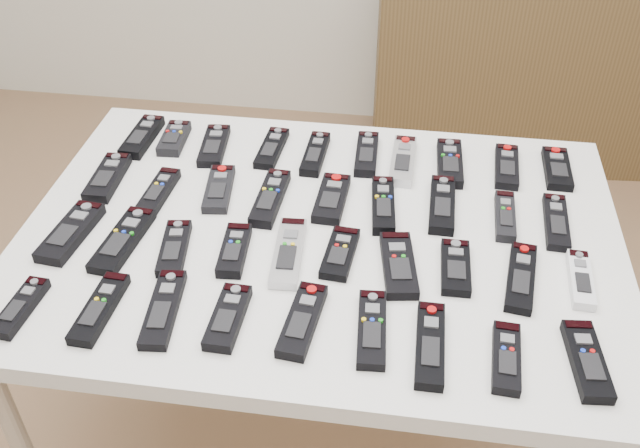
# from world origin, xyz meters

# --- Properties ---
(table) EXTENTS (1.25, 0.88, 0.78)m
(table) POSITION_xyz_m (-0.06, 0.14, 0.72)
(table) COLOR white
(table) RESTS_ON ground
(sideboard) EXTENTS (1.63, 0.51, 0.80)m
(sideboard) POSITION_xyz_m (0.75, 1.78, 0.40)
(sideboard) COLOR #4B371E
(sideboard) RESTS_ON ground
(remote_0) EXTENTS (0.06, 0.18, 0.02)m
(remote_0) POSITION_xyz_m (-0.55, 0.43, 0.79)
(remote_0) COLOR black
(remote_0) RESTS_ON table
(remote_1) EXTENTS (0.06, 0.14, 0.02)m
(remote_1) POSITION_xyz_m (-0.47, 0.44, 0.79)
(remote_1) COLOR black
(remote_1) RESTS_ON table
(remote_2) EXTENTS (0.07, 0.17, 0.02)m
(remote_2) POSITION_xyz_m (-0.36, 0.42, 0.79)
(remote_2) COLOR black
(remote_2) RESTS_ON table
(remote_3) EXTENTS (0.06, 0.17, 0.02)m
(remote_3) POSITION_xyz_m (-0.22, 0.43, 0.79)
(remote_3) COLOR black
(remote_3) RESTS_ON table
(remote_4) EXTENTS (0.05, 0.17, 0.02)m
(remote_4) POSITION_xyz_m (-0.11, 0.42, 0.79)
(remote_4) COLOR black
(remote_4) RESTS_ON table
(remote_5) EXTENTS (0.06, 0.17, 0.02)m
(remote_5) POSITION_xyz_m (0.01, 0.44, 0.79)
(remote_5) COLOR black
(remote_5) RESTS_ON table
(remote_6) EXTENTS (0.06, 0.19, 0.02)m
(remote_6) POSITION_xyz_m (0.10, 0.42, 0.79)
(remote_6) COLOR #B7B7BC
(remote_6) RESTS_ON table
(remote_7) EXTENTS (0.06, 0.18, 0.02)m
(remote_7) POSITION_xyz_m (0.21, 0.42, 0.79)
(remote_7) COLOR black
(remote_7) RESTS_ON table
(remote_8) EXTENTS (0.06, 0.17, 0.02)m
(remote_8) POSITION_xyz_m (0.34, 0.43, 0.79)
(remote_8) COLOR black
(remote_8) RESTS_ON table
(remote_9) EXTENTS (0.06, 0.16, 0.02)m
(remote_9) POSITION_xyz_m (0.46, 0.44, 0.79)
(remote_9) COLOR black
(remote_9) RESTS_ON table
(remote_10) EXTENTS (0.06, 0.17, 0.02)m
(remote_10) POSITION_xyz_m (-0.57, 0.25, 0.79)
(remote_10) COLOR black
(remote_10) RESTS_ON table
(remote_11) EXTENTS (0.05, 0.16, 0.02)m
(remote_11) POSITION_xyz_m (-0.43, 0.22, 0.79)
(remote_11) COLOR black
(remote_11) RESTS_ON table
(remote_12) EXTENTS (0.07, 0.17, 0.02)m
(remote_12) POSITION_xyz_m (-0.30, 0.25, 0.79)
(remote_12) COLOR black
(remote_12) RESTS_ON table
(remote_13) EXTENTS (0.06, 0.19, 0.02)m
(remote_13) POSITION_xyz_m (-0.18, 0.23, 0.79)
(remote_13) COLOR black
(remote_13) RESTS_ON table
(remote_14) EXTENTS (0.07, 0.17, 0.02)m
(remote_14) POSITION_xyz_m (-0.05, 0.25, 0.79)
(remote_14) COLOR black
(remote_14) RESTS_ON table
(remote_15) EXTENTS (0.06, 0.19, 0.02)m
(remote_15) POSITION_xyz_m (0.07, 0.24, 0.79)
(remote_15) COLOR black
(remote_15) RESTS_ON table
(remote_16) EXTENTS (0.06, 0.19, 0.02)m
(remote_16) POSITION_xyz_m (0.19, 0.26, 0.79)
(remote_16) COLOR black
(remote_16) RESTS_ON table
(remote_17) EXTENTS (0.05, 0.16, 0.02)m
(remote_17) POSITION_xyz_m (0.32, 0.24, 0.79)
(remote_17) COLOR black
(remote_17) RESTS_ON table
(remote_18) EXTENTS (0.06, 0.18, 0.02)m
(remote_18) POSITION_xyz_m (0.43, 0.23, 0.79)
(remote_18) COLOR black
(remote_18) RESTS_ON table
(remote_19) EXTENTS (0.08, 0.19, 0.02)m
(remote_19) POSITION_xyz_m (-0.57, 0.05, 0.79)
(remote_19) COLOR black
(remote_19) RESTS_ON table
(remote_20) EXTENTS (0.08, 0.20, 0.02)m
(remote_20) POSITION_xyz_m (-0.45, 0.04, 0.79)
(remote_20) COLOR black
(remote_20) RESTS_ON table
(remote_21) EXTENTS (0.07, 0.17, 0.02)m
(remote_21) POSITION_xyz_m (-0.34, 0.04, 0.79)
(remote_21) COLOR black
(remote_21) RESTS_ON table
(remote_22) EXTENTS (0.06, 0.15, 0.02)m
(remote_22) POSITION_xyz_m (-0.22, 0.04, 0.79)
(remote_22) COLOR black
(remote_22) RESTS_ON table
(remote_23) EXTENTS (0.07, 0.20, 0.02)m
(remote_23) POSITION_xyz_m (-0.11, 0.06, 0.79)
(remote_23) COLOR #B7B7BC
(remote_23) RESTS_ON table
(remote_24) EXTENTS (0.07, 0.15, 0.02)m
(remote_24) POSITION_xyz_m (-0.01, 0.07, 0.79)
(remote_24) COLOR black
(remote_24) RESTS_ON table
(remote_25) EXTENTS (0.09, 0.19, 0.02)m
(remote_25) POSITION_xyz_m (0.11, 0.05, 0.79)
(remote_25) COLOR black
(remote_25) RESTS_ON table
(remote_26) EXTENTS (0.06, 0.15, 0.02)m
(remote_26) POSITION_xyz_m (0.22, 0.06, 0.79)
(remote_26) COLOR black
(remote_26) RESTS_ON table
(remote_27) EXTENTS (0.07, 0.19, 0.02)m
(remote_27) POSITION_xyz_m (0.34, 0.05, 0.79)
(remote_27) COLOR black
(remote_27) RESTS_ON table
(remote_28) EXTENTS (0.05, 0.15, 0.02)m
(remote_28) POSITION_xyz_m (0.46, 0.06, 0.79)
(remote_28) COLOR silver
(remote_28) RESTS_ON table
(remote_29) EXTENTS (0.05, 0.15, 0.02)m
(remote_29) POSITION_xyz_m (-0.57, -0.17, 0.79)
(remote_29) COLOR black
(remote_29) RESTS_ON table
(remote_30) EXTENTS (0.05, 0.18, 0.02)m
(remote_30) POSITION_xyz_m (-0.42, -0.15, 0.79)
(remote_30) COLOR black
(remote_30) RESTS_ON table
(remote_31) EXTENTS (0.07, 0.19, 0.02)m
(remote_31) POSITION_xyz_m (-0.31, -0.13, 0.79)
(remote_31) COLOR black
(remote_31) RESTS_ON table
(remote_32) EXTENTS (0.06, 0.15, 0.02)m
(remote_32) POSITION_xyz_m (-0.19, -0.14, 0.79)
(remote_32) COLOR black
(remote_32) RESTS_ON table
(remote_33) EXTENTS (0.07, 0.18, 0.02)m
(remote_33) POSITION_xyz_m (-0.05, -0.13, 0.79)
(remote_33) COLOR black
(remote_33) RESTS_ON table
(remote_34) EXTENTS (0.06, 0.18, 0.02)m
(remote_34) POSITION_xyz_m (0.07, -0.13, 0.79)
(remote_34) COLOR black
(remote_34) RESTS_ON table
(remote_35) EXTENTS (0.05, 0.19, 0.02)m
(remote_35) POSITION_xyz_m (0.18, -0.15, 0.79)
(remote_35) COLOR black
(remote_35) RESTS_ON table
(remote_36) EXTENTS (0.05, 0.15, 0.02)m
(remote_36) POSITION_xyz_m (0.30, -0.16, 0.79)
(remote_36) COLOR black
(remote_36) RESTS_ON table
(remote_37) EXTENTS (0.07, 0.17, 0.02)m
(remote_37) POSITION_xyz_m (0.44, -0.15, 0.79)
(remote_37) COLOR black
(remote_37) RESTS_ON table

